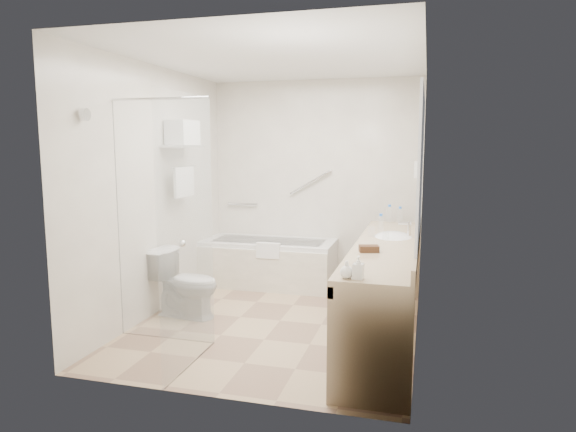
% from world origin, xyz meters
% --- Properties ---
extents(floor, '(3.20, 3.20, 0.00)m').
position_xyz_m(floor, '(0.00, 0.00, 0.00)').
color(floor, tan).
rests_on(floor, ground).
extents(ceiling, '(2.60, 3.20, 0.10)m').
position_xyz_m(ceiling, '(0.00, 0.00, 2.50)').
color(ceiling, silver).
rests_on(ceiling, wall_back).
extents(wall_back, '(2.60, 0.10, 2.50)m').
position_xyz_m(wall_back, '(0.00, 1.60, 1.25)').
color(wall_back, silver).
rests_on(wall_back, ground).
extents(wall_front, '(2.60, 0.10, 2.50)m').
position_xyz_m(wall_front, '(0.00, -1.60, 1.25)').
color(wall_front, silver).
rests_on(wall_front, ground).
extents(wall_left, '(0.10, 3.20, 2.50)m').
position_xyz_m(wall_left, '(-1.30, 0.00, 1.25)').
color(wall_left, silver).
rests_on(wall_left, ground).
extents(wall_right, '(0.10, 3.20, 2.50)m').
position_xyz_m(wall_right, '(1.30, 0.00, 1.25)').
color(wall_right, silver).
rests_on(wall_right, ground).
extents(bathtub, '(1.60, 0.73, 0.59)m').
position_xyz_m(bathtub, '(-0.50, 1.24, 0.28)').
color(bathtub, silver).
rests_on(bathtub, floor).
extents(grab_bar_short, '(0.40, 0.03, 0.03)m').
position_xyz_m(grab_bar_short, '(-0.95, 1.56, 0.95)').
color(grab_bar_short, silver).
rests_on(grab_bar_short, wall_back).
extents(grab_bar_long, '(0.53, 0.03, 0.33)m').
position_xyz_m(grab_bar_long, '(-0.05, 1.56, 1.25)').
color(grab_bar_long, silver).
rests_on(grab_bar_long, wall_back).
extents(shower_enclosure, '(0.96, 0.91, 2.11)m').
position_xyz_m(shower_enclosure, '(-0.63, -0.93, 1.07)').
color(shower_enclosure, silver).
rests_on(shower_enclosure, floor).
extents(towel_shelf, '(0.24, 0.55, 0.81)m').
position_xyz_m(towel_shelf, '(-1.17, 0.35, 1.75)').
color(towel_shelf, silver).
rests_on(towel_shelf, wall_left).
extents(vanity_counter, '(0.55, 2.70, 0.95)m').
position_xyz_m(vanity_counter, '(1.02, -0.15, 0.64)').
color(vanity_counter, tan).
rests_on(vanity_counter, floor).
extents(sink, '(0.40, 0.52, 0.14)m').
position_xyz_m(sink, '(1.05, 0.25, 0.82)').
color(sink, silver).
rests_on(sink, vanity_counter).
extents(faucet, '(0.03, 0.03, 0.14)m').
position_xyz_m(faucet, '(1.20, 0.25, 0.93)').
color(faucet, silver).
rests_on(faucet, vanity_counter).
extents(mirror, '(0.02, 2.00, 1.20)m').
position_xyz_m(mirror, '(1.29, -0.15, 1.55)').
color(mirror, '#B0B5BD').
rests_on(mirror, wall_right).
extents(hairdryer_unit, '(0.08, 0.10, 0.18)m').
position_xyz_m(hairdryer_unit, '(1.25, 1.05, 1.45)').
color(hairdryer_unit, silver).
rests_on(hairdryer_unit, wall_right).
extents(toilet, '(0.72, 0.46, 0.67)m').
position_xyz_m(toilet, '(-0.95, -0.10, 0.34)').
color(toilet, silver).
rests_on(toilet, floor).
extents(amenity_basket, '(0.18, 0.14, 0.05)m').
position_xyz_m(amenity_basket, '(0.91, -0.53, 0.88)').
color(amenity_basket, '#402517').
rests_on(amenity_basket, vanity_counter).
extents(soap_bottle_a, '(0.08, 0.16, 0.07)m').
position_xyz_m(soap_bottle_a, '(0.93, -1.40, 0.89)').
color(soap_bottle_a, silver).
rests_on(soap_bottle_a, vanity_counter).
extents(soap_bottle_b, '(0.12, 0.13, 0.09)m').
position_xyz_m(soap_bottle_b, '(0.86, -1.40, 0.89)').
color(soap_bottle_b, silver).
rests_on(soap_bottle_b, vanity_counter).
extents(water_bottle_left, '(0.06, 0.06, 0.19)m').
position_xyz_m(water_bottle_left, '(0.92, 0.40, 0.94)').
color(water_bottle_left, silver).
rests_on(water_bottle_left, vanity_counter).
extents(water_bottle_mid, '(0.06, 0.06, 0.21)m').
position_xyz_m(water_bottle_mid, '(0.96, 1.10, 0.94)').
color(water_bottle_mid, silver).
rests_on(water_bottle_mid, vanity_counter).
extents(water_bottle_right, '(0.06, 0.06, 0.20)m').
position_xyz_m(water_bottle_right, '(1.08, 1.02, 0.94)').
color(water_bottle_right, silver).
rests_on(water_bottle_right, vanity_counter).
extents(drinking_glass_near, '(0.09, 0.09, 0.09)m').
position_xyz_m(drinking_glass_near, '(0.85, 0.18, 0.90)').
color(drinking_glass_near, silver).
rests_on(drinking_glass_near, vanity_counter).
extents(drinking_glass_far, '(0.06, 0.06, 0.08)m').
position_xyz_m(drinking_glass_far, '(1.00, 0.03, 0.89)').
color(drinking_glass_far, silver).
rests_on(drinking_glass_far, vanity_counter).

